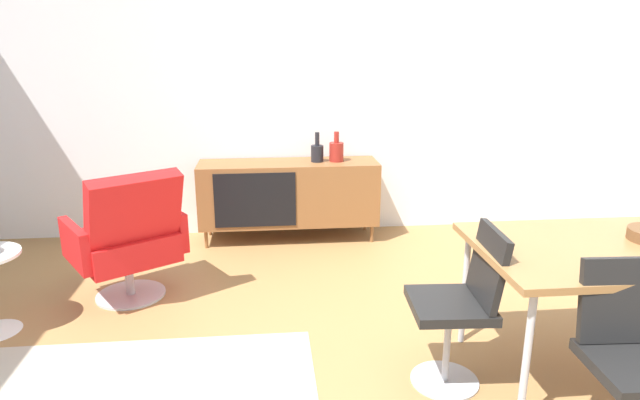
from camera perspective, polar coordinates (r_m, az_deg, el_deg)
ground_plane at (r=3.03m, az=2.62°, el=-18.96°), size 8.32×8.32×0.00m
wall_back at (r=5.08m, az=-1.51°, el=12.27°), size 6.80×0.12×2.80m
sideboard at (r=4.93m, az=-3.32°, el=0.78°), size 1.60×0.45×0.72m
vase_cobalt at (r=4.88m, az=1.73°, el=5.15°), size 0.13×0.13×0.27m
vase_sculptural_dark at (r=4.86m, az=-0.29°, el=5.03°), size 0.11×0.11×0.26m
dining_table at (r=3.25m, az=29.87°, el=-4.83°), size 1.60×0.90×0.74m
dining_chair_front_left at (r=2.73m, az=29.89°, el=-13.89°), size 0.42×0.44×0.86m
dining_chair_near_window at (r=2.92m, az=14.65°, el=-10.23°), size 0.45×0.42×0.86m
lounge_chair_red at (r=3.95m, az=-19.45°, el=-3.64°), size 0.89×0.88×0.95m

